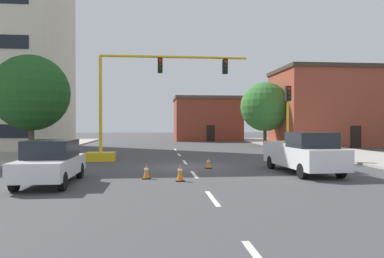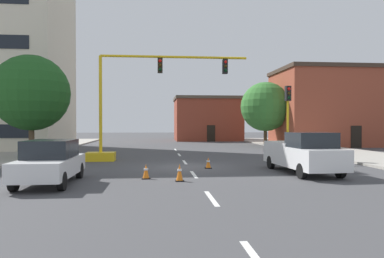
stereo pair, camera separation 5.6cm
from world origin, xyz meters
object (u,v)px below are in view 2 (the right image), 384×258
(sedan_white_near_left, at_px, (50,162))
(traffic_cone_roadside_b, at_px, (146,172))
(traffic_light_pole_right, at_px, (288,106))
(traffic_signal_gantry, at_px, (123,125))
(tree_right_far, at_px, (265,107))
(pickup_truck_white, at_px, (303,153))
(traffic_cone_roadside_c, at_px, (208,163))
(tree_left_near, at_px, (31,93))
(traffic_cone_roadside_a, at_px, (180,173))

(sedan_white_near_left, relative_size, traffic_cone_roadside_b, 6.95)
(traffic_light_pole_right, height_order, traffic_cone_roadside_b, traffic_light_pole_right)
(traffic_cone_roadside_b, bearing_deg, traffic_signal_gantry, 101.94)
(tree_right_far, bearing_deg, traffic_light_pole_right, -101.94)
(traffic_signal_gantry, bearing_deg, traffic_cone_roadside_b, -78.06)
(traffic_signal_gantry, bearing_deg, tree_right_far, 46.62)
(pickup_truck_white, relative_size, sedan_white_near_left, 1.22)
(traffic_signal_gantry, height_order, traffic_cone_roadside_c, traffic_signal_gantry)
(traffic_signal_gantry, xyz_separation_m, traffic_light_pole_right, (10.53, -1.26, 1.20))
(traffic_light_pole_right, relative_size, traffic_cone_roadside_b, 7.40)
(traffic_signal_gantry, relative_size, tree_left_near, 1.50)
(traffic_cone_roadside_c, bearing_deg, traffic_signal_gantry, 136.86)
(traffic_signal_gantry, xyz_separation_m, traffic_cone_roadside_a, (3.10, -8.83, -1.97))
(sedan_white_near_left, distance_m, traffic_cone_roadside_a, 5.16)
(traffic_cone_roadside_a, relative_size, traffic_cone_roadside_c, 1.22)
(traffic_light_pole_right, height_order, traffic_cone_roadside_a, traffic_light_pole_right)
(pickup_truck_white, relative_size, traffic_cone_roadside_a, 7.53)
(tree_left_near, bearing_deg, traffic_light_pole_right, -8.70)
(tree_left_near, distance_m, tree_right_far, 24.12)
(pickup_truck_white, bearing_deg, tree_left_near, 151.84)
(traffic_signal_gantry, distance_m, tree_left_near, 6.59)
(traffic_cone_roadside_b, distance_m, traffic_cone_roadside_c, 4.70)
(traffic_signal_gantry, height_order, traffic_cone_roadside_a, traffic_signal_gantry)
(sedan_white_near_left, xyz_separation_m, traffic_cone_roadside_c, (6.94, 4.41, -0.60))
(traffic_cone_roadside_b, bearing_deg, traffic_cone_roadside_c, 46.93)
(traffic_light_pole_right, relative_size, tree_right_far, 0.69)
(traffic_cone_roadside_a, bearing_deg, pickup_truck_white, 17.39)
(traffic_light_pole_right, distance_m, pickup_truck_white, 6.34)
(traffic_cone_roadside_c, bearing_deg, traffic_light_pole_right, 30.70)
(tree_right_far, bearing_deg, sedan_white_near_left, -123.89)
(tree_right_far, xyz_separation_m, traffic_cone_roadside_a, (-10.81, -23.55, -3.88))
(pickup_truck_white, bearing_deg, sedan_white_near_left, -169.44)
(tree_right_far, height_order, traffic_cone_roadside_a, tree_right_far)
(tree_right_far, bearing_deg, traffic_cone_roadside_a, -114.66)
(traffic_signal_gantry, xyz_separation_m, traffic_cone_roadside_c, (4.91, -4.60, -2.03))
(sedan_white_near_left, bearing_deg, traffic_signal_gantry, 77.31)
(tree_left_near, distance_m, traffic_cone_roadside_b, 12.84)
(traffic_signal_gantry, height_order, traffic_cone_roadside_b, traffic_signal_gantry)
(traffic_cone_roadside_a, xyz_separation_m, traffic_cone_roadside_c, (1.81, 4.22, -0.07))
(pickup_truck_white, height_order, sedan_white_near_left, pickup_truck_white)
(traffic_signal_gantry, xyz_separation_m, traffic_cone_roadside_b, (1.70, -8.04, -2.01))
(tree_left_near, xyz_separation_m, traffic_cone_roadside_b, (7.81, -9.32, -4.11))
(traffic_signal_gantry, distance_m, pickup_truck_white, 11.59)
(tree_right_far, bearing_deg, tree_left_near, -146.14)
(traffic_signal_gantry, distance_m, sedan_white_near_left, 9.35)
(traffic_signal_gantry, distance_m, traffic_light_pole_right, 10.68)
(traffic_signal_gantry, relative_size, traffic_cone_roadside_c, 17.50)
(traffic_signal_gantry, bearing_deg, sedan_white_near_left, -102.69)
(tree_right_far, bearing_deg, traffic_cone_roadside_c, -114.98)
(traffic_signal_gantry, height_order, pickup_truck_white, traffic_signal_gantry)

